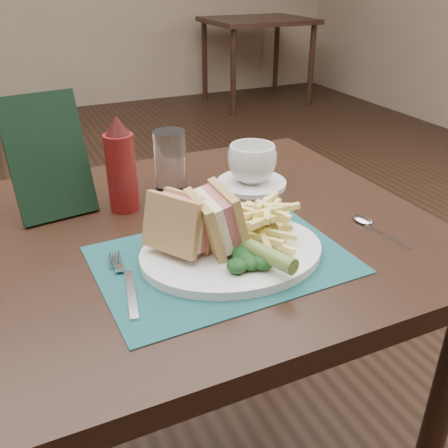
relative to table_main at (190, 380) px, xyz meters
name	(u,v)px	position (x,y,z in m)	size (l,w,h in m)	color
floor	(139,362)	(0.00, 0.50, -0.38)	(7.00, 7.00, 0.00)	black
wall_back	(31,111)	(0.00, 4.00, -0.38)	(6.00, 6.00, 0.00)	gray
table_main	(190,380)	(0.00, 0.00, 0.00)	(0.90, 0.75, 0.75)	black
table_bg_right	(257,62)	(2.00, 3.46, 0.00)	(0.90, 0.75, 0.75)	black
placemat	(222,260)	(0.02, -0.13, 0.38)	(0.40, 0.28, 0.00)	#164848
plate	(232,252)	(0.03, -0.13, 0.38)	(0.30, 0.24, 0.01)	white
sandwich_half_a	(171,228)	(-0.06, -0.11, 0.44)	(0.06, 0.10, 0.09)	tan
sandwich_half_b	(205,221)	(-0.01, -0.12, 0.44)	(0.06, 0.10, 0.09)	tan
kale_garnish	(252,257)	(0.04, -0.19, 0.41)	(0.11, 0.08, 0.03)	#133617
pickle_spear	(263,253)	(0.05, -0.20, 0.41)	(0.03, 0.03, 0.12)	#54732B
fries_pile	(263,218)	(0.10, -0.11, 0.42)	(0.18, 0.20, 0.06)	#F7E47B
fork	(126,281)	(-0.14, -0.14, 0.38)	(0.03, 0.17, 0.01)	silver
spoon	(379,229)	(0.31, -0.16, 0.38)	(0.03, 0.15, 0.01)	silver
saucer	(251,183)	(0.20, 0.12, 0.38)	(0.15, 0.15, 0.01)	white
coffee_cup	(252,163)	(0.20, 0.12, 0.43)	(0.10, 0.10, 0.08)	white
drinking_glass	(170,162)	(0.03, 0.16, 0.44)	(0.07, 0.07, 0.13)	white
ketchup_bottle	(121,164)	(-0.08, 0.12, 0.47)	(0.06, 0.06, 0.19)	#5D1010
check_presenter	(48,157)	(-0.20, 0.16, 0.49)	(0.14, 0.02, 0.23)	black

